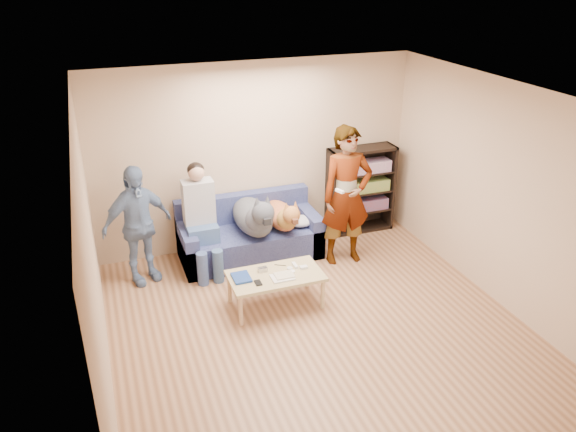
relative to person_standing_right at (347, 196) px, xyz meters
name	(u,v)px	position (x,y,z in m)	size (l,w,h in m)	color
ground	(325,338)	(-0.94, -1.54, -0.94)	(5.00, 5.00, 0.00)	brown
ceiling	(333,103)	(-0.94, -1.54, 1.66)	(5.00, 5.00, 0.00)	white
wall_back	(256,156)	(-0.94, 0.96, 0.36)	(4.50, 4.50, 0.00)	tan
wall_front	(490,400)	(-0.94, -4.04, 0.36)	(4.50, 4.50, 0.00)	tan
wall_left	(93,270)	(-3.19, -1.54, 0.36)	(5.00, 5.00, 0.00)	tan
wall_right	(512,201)	(1.31, -1.54, 0.36)	(5.00, 5.00, 0.00)	tan
blanket	(301,221)	(-0.49, 0.38, -0.45)	(0.36, 0.31, 0.13)	#B5B5BA
person_standing_right	(347,196)	(0.00, 0.00, 0.00)	(0.69, 0.45, 1.89)	gray
person_standing_left	(137,225)	(-2.67, 0.39, -0.17)	(0.91, 0.38, 1.56)	#7596BC
held_controller	(340,191)	(-0.20, -0.20, 0.18)	(0.04, 0.13, 0.03)	white
notebook_blue	(241,277)	(-1.64, -0.69, -0.51)	(0.20, 0.26, 0.03)	navy
papers	(282,277)	(-1.19, -0.84, -0.52)	(0.26, 0.20, 0.01)	silver
magazine	(284,275)	(-1.16, -0.82, -0.50)	(0.22, 0.17, 0.01)	beige
camera_silver	(263,269)	(-1.36, -0.62, -0.50)	(0.11, 0.06, 0.05)	#ADACB1
controller_a	(295,265)	(-0.96, -0.64, -0.51)	(0.04, 0.13, 0.03)	white
controller_b	(304,267)	(-0.88, -0.72, -0.51)	(0.09, 0.06, 0.03)	silver
headphone_cup_a	(292,272)	(-1.04, -0.76, -0.51)	(0.07, 0.07, 0.02)	white
headphone_cup_b	(290,268)	(-1.04, -0.68, -0.51)	(0.07, 0.07, 0.02)	silver
pen_orange	(278,281)	(-1.26, -0.90, -0.52)	(0.01, 0.01, 0.14)	orange
pen_black	(280,265)	(-1.12, -0.56, -0.52)	(0.01, 0.01, 0.14)	black
wallet	(258,283)	(-1.49, -0.86, -0.52)	(0.07, 0.12, 0.01)	black
sofa	(249,237)	(-1.19, 0.56, -0.66)	(1.90, 0.85, 0.82)	#515B93
person_seated	(201,215)	(-1.86, 0.43, -0.17)	(0.40, 0.73, 1.47)	#446897
dog_gray	(254,217)	(-1.16, 0.36, -0.27)	(0.48, 1.28, 0.69)	#4B4E56
dog_tan	(282,216)	(-0.77, 0.37, -0.33)	(0.38, 1.15, 0.55)	#C8643D
coffee_table	(276,278)	(-1.24, -0.74, -0.57)	(1.10, 0.60, 0.42)	tan
bookshelf	(360,188)	(0.61, 0.79, -0.27)	(1.00, 0.34, 1.30)	black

